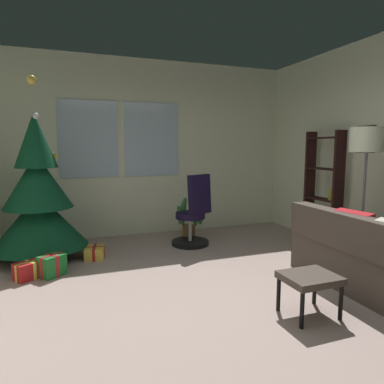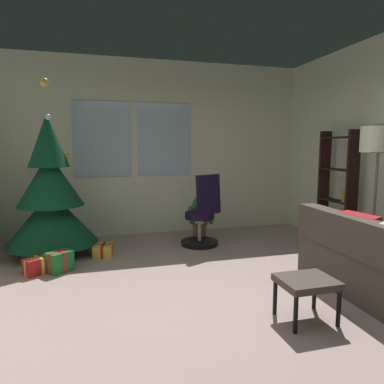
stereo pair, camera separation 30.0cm
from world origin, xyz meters
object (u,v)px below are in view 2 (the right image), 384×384
(bookshelf, at_px, (337,198))
(gift_box_green, at_px, (60,262))
(footstool, at_px, (307,285))
(office_chair, at_px, (202,218))
(holiday_tree, at_px, (51,198))
(gift_box_red, at_px, (39,265))
(floor_lamp, at_px, (378,149))
(potted_plant, at_px, (201,219))
(gift_box_gold, at_px, (103,250))

(bookshelf, bearing_deg, gift_box_green, 179.30)
(footstool, relative_size, office_chair, 0.43)
(holiday_tree, xyz_separation_m, gift_box_red, (-0.07, -0.71, -0.69))
(office_chair, relative_size, floor_lamp, 0.64)
(gift_box_green, distance_m, bookshelf, 3.80)
(footstool, bearing_deg, gift_box_green, 140.15)
(floor_lamp, xyz_separation_m, potted_plant, (-1.41, 2.03, -1.12))
(gift_box_gold, distance_m, office_chair, 1.48)
(office_chair, bearing_deg, gift_box_red, -164.94)
(holiday_tree, relative_size, gift_box_green, 7.11)
(bookshelf, height_order, potted_plant, bookshelf)
(holiday_tree, distance_m, potted_plant, 2.25)
(footstool, bearing_deg, office_chair, 94.54)
(footstool, xyz_separation_m, floor_lamp, (1.31, 0.71, 1.13))
(office_chair, bearing_deg, gift_box_green, -162.92)
(holiday_tree, relative_size, gift_box_red, 6.25)
(gift_box_red, distance_m, office_chair, 2.27)
(gift_box_gold, distance_m, floor_lamp, 3.59)
(floor_lamp, bearing_deg, office_chair, 131.95)
(office_chair, bearing_deg, potted_plant, 75.69)
(footstool, height_order, gift_box_red, footstool)
(potted_plant, bearing_deg, office_chair, -104.31)
(holiday_tree, height_order, floor_lamp, holiday_tree)
(gift_box_gold, relative_size, floor_lamp, 0.20)
(gift_box_red, xyz_separation_m, gift_box_gold, (0.73, 0.48, -0.02))
(gift_box_green, xyz_separation_m, gift_box_gold, (0.51, 0.49, -0.04))
(footstool, xyz_separation_m, gift_box_gold, (-1.62, 2.27, -0.24))
(gift_box_red, relative_size, gift_box_gold, 1.13)
(gift_box_red, relative_size, floor_lamp, 0.22)
(footstool, bearing_deg, floor_lamp, 28.32)
(gift_box_green, distance_m, floor_lamp, 3.84)
(potted_plant, bearing_deg, floor_lamp, -55.27)
(office_chair, xyz_separation_m, potted_plant, (0.09, 0.36, -0.09))
(floor_lamp, bearing_deg, gift_box_red, 163.52)
(gift_box_green, relative_size, bookshelf, 0.19)
(office_chair, xyz_separation_m, bookshelf, (1.81, -0.64, 0.33))
(gift_box_green, xyz_separation_m, office_chair, (1.94, 0.60, 0.29))
(bookshelf, distance_m, potted_plant, 2.03)
(footstool, height_order, gift_box_green, footstool)
(gift_box_green, distance_m, potted_plant, 2.26)
(footstool, xyz_separation_m, gift_box_green, (-2.13, 1.78, -0.19))
(gift_box_green, bearing_deg, potted_plant, 25.22)
(footstool, bearing_deg, gift_box_gold, 125.58)
(gift_box_green, relative_size, floor_lamp, 0.20)
(holiday_tree, height_order, bookshelf, holiday_tree)
(bookshelf, bearing_deg, office_chair, 160.46)
(gift_box_gold, distance_m, bookshelf, 3.35)
(gift_box_red, distance_m, gift_box_gold, 0.88)
(gift_box_gold, bearing_deg, gift_box_red, -147.05)
(gift_box_red, bearing_deg, gift_box_green, -3.31)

